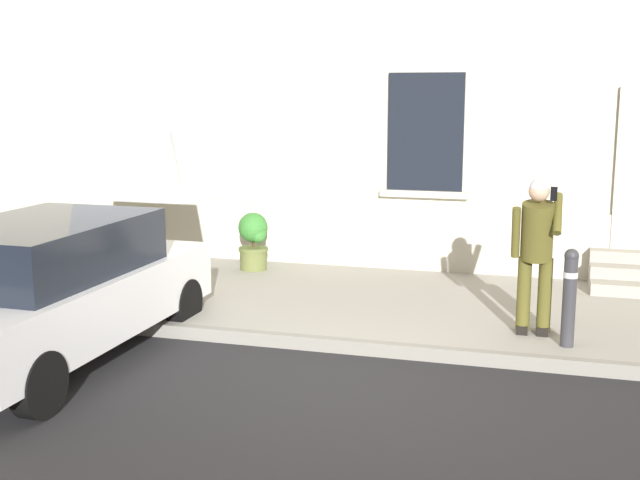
{
  "coord_description": "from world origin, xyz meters",
  "views": [
    {
      "loc": [
        1.86,
        -7.2,
        2.8
      ],
      "look_at": [
        -0.65,
        1.6,
        1.1
      ],
      "focal_mm": 45.38,
      "sensor_mm": 36.0,
      "label": 1
    }
  ],
  "objects_px": {
    "planter_terracotta": "(110,231)",
    "planter_olive": "(254,240)",
    "bollard_near_person": "(570,294)",
    "person_on_phone": "(536,246)",
    "hatchback_car_white": "(52,285)"
  },
  "relations": [
    {
      "from": "planter_terracotta",
      "to": "planter_olive",
      "type": "distance_m",
      "value": 2.47
    },
    {
      "from": "hatchback_car_white",
      "to": "planter_terracotta",
      "type": "height_order",
      "value": "hatchback_car_white"
    },
    {
      "from": "hatchback_car_white",
      "to": "person_on_phone",
      "type": "relative_size",
      "value": 2.35
    },
    {
      "from": "hatchback_car_white",
      "to": "bollard_near_person",
      "type": "xyz_separation_m",
      "value": [
        5.18,
        1.45,
        -0.09
      ]
    },
    {
      "from": "bollard_near_person",
      "to": "planter_olive",
      "type": "xyz_separation_m",
      "value": [
        -4.46,
        2.57,
        -0.11
      ]
    },
    {
      "from": "planter_terracotta",
      "to": "bollard_near_person",
      "type": "bearing_deg",
      "value": -21.17
    },
    {
      "from": "bollard_near_person",
      "to": "planter_terracotta",
      "type": "xyz_separation_m",
      "value": [
        -6.93,
        2.68,
        -0.11
      ]
    },
    {
      "from": "bollard_near_person",
      "to": "planter_olive",
      "type": "distance_m",
      "value": 5.15
    },
    {
      "from": "planter_terracotta",
      "to": "planter_olive",
      "type": "relative_size",
      "value": 1.0
    },
    {
      "from": "hatchback_car_white",
      "to": "planter_olive",
      "type": "bearing_deg",
      "value": 79.87
    },
    {
      "from": "person_on_phone",
      "to": "planter_olive",
      "type": "xyz_separation_m",
      "value": [
        -4.1,
        2.29,
        -0.54
      ]
    },
    {
      "from": "bollard_near_person",
      "to": "person_on_phone",
      "type": "distance_m",
      "value": 0.63
    },
    {
      "from": "planter_olive",
      "to": "planter_terracotta",
      "type": "bearing_deg",
      "value": 177.32
    },
    {
      "from": "bollard_near_person",
      "to": "planter_terracotta",
      "type": "height_order",
      "value": "bollard_near_person"
    },
    {
      "from": "bollard_near_person",
      "to": "person_on_phone",
      "type": "xyz_separation_m",
      "value": [
        -0.36,
        0.28,
        0.43
      ]
    }
  ]
}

